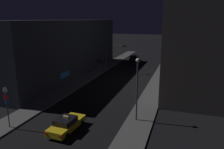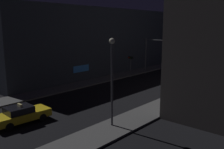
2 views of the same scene
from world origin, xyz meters
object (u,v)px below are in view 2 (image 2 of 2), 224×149
at_px(taxi, 21,114).
at_px(street_lamp_near_block, 112,71).
at_px(traffic_light_overhead, 154,49).
at_px(far_car, 196,62).
at_px(traffic_light_left_kerb, 131,62).

distance_m(taxi, street_lamp_near_block, 8.12).
height_order(taxi, traffic_light_overhead, traffic_light_overhead).
bearing_deg(taxi, traffic_light_overhead, 97.65).
bearing_deg(taxi, far_car, 93.27).
relative_size(taxi, traffic_light_left_kerb, 1.41).
xyz_separation_m(taxi, traffic_light_overhead, (-3.28, 24.43, 3.38)).
bearing_deg(traffic_light_overhead, street_lamp_near_block, -65.57).
relative_size(traffic_light_overhead, traffic_light_left_kerb, 1.78).
xyz_separation_m(far_car, traffic_light_overhead, (-1.10, -13.90, 3.38)).
bearing_deg(taxi, traffic_light_left_kerb, 103.18).
bearing_deg(street_lamp_near_block, taxi, -144.20).
xyz_separation_m(taxi, street_lamp_near_block, (5.89, 4.25, 3.65)).
height_order(traffic_light_overhead, street_lamp_near_block, street_lamp_near_block).
relative_size(traffic_light_left_kerb, street_lamp_near_block, 0.49).
bearing_deg(traffic_light_left_kerb, far_car, 81.72).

